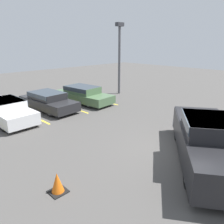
{
  "coord_description": "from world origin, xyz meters",
  "views": [
    {
      "loc": [
        -7.61,
        -3.54,
        4.27
      ],
      "look_at": [
        -0.34,
        3.68,
        1.0
      ],
      "focal_mm": 35.0,
      "sensor_mm": 36.0,
      "label": 1
    }
  ],
  "objects_px": {
    "parked_sedan_a": "(7,110)",
    "traffic_cone": "(57,183)",
    "parked_sedan_c": "(83,94)",
    "light_post": "(119,52)",
    "pickup_truck": "(208,139)",
    "parked_sedan_b": "(48,100)"
  },
  "relations": [
    {
      "from": "parked_sedan_a",
      "to": "traffic_cone",
      "type": "xyz_separation_m",
      "value": [
        -1.36,
        -7.41,
        -0.36
      ]
    },
    {
      "from": "pickup_truck",
      "to": "parked_sedan_c",
      "type": "distance_m",
      "value": 10.2
    },
    {
      "from": "parked_sedan_b",
      "to": "traffic_cone",
      "type": "xyz_separation_m",
      "value": [
        -4.14,
        -7.78,
        -0.33
      ]
    },
    {
      "from": "parked_sedan_b",
      "to": "light_post",
      "type": "distance_m",
      "value": 7.43
    },
    {
      "from": "traffic_cone",
      "to": "light_post",
      "type": "bearing_deg",
      "value": 35.28
    },
    {
      "from": "pickup_truck",
      "to": "parked_sedan_a",
      "type": "bearing_deg",
      "value": 75.89
    },
    {
      "from": "parked_sedan_b",
      "to": "light_post",
      "type": "height_order",
      "value": "light_post"
    },
    {
      "from": "parked_sedan_c",
      "to": "traffic_cone",
      "type": "relative_size",
      "value": 7.53
    },
    {
      "from": "pickup_truck",
      "to": "traffic_cone",
      "type": "relative_size",
      "value": 9.3
    },
    {
      "from": "parked_sedan_b",
      "to": "traffic_cone",
      "type": "bearing_deg",
      "value": -31.73
    },
    {
      "from": "parked_sedan_a",
      "to": "light_post",
      "type": "bearing_deg",
      "value": 91.18
    },
    {
      "from": "pickup_truck",
      "to": "traffic_cone",
      "type": "bearing_deg",
      "value": 120.14
    },
    {
      "from": "pickup_truck",
      "to": "parked_sedan_a",
      "type": "xyz_separation_m",
      "value": [
        -3.55,
        9.78,
        -0.25
      ]
    },
    {
      "from": "pickup_truck",
      "to": "parked_sedan_b",
      "type": "height_order",
      "value": "pickup_truck"
    },
    {
      "from": "pickup_truck",
      "to": "parked_sedan_b",
      "type": "distance_m",
      "value": 10.19
    },
    {
      "from": "parked_sedan_c",
      "to": "light_post",
      "type": "distance_m",
      "value": 4.98
    },
    {
      "from": "pickup_truck",
      "to": "light_post",
      "type": "bearing_deg",
      "value": 24.99
    },
    {
      "from": "parked_sedan_c",
      "to": "traffic_cone",
      "type": "xyz_separation_m",
      "value": [
        -6.92,
        -7.63,
        -0.34
      ]
    },
    {
      "from": "parked_sedan_c",
      "to": "pickup_truck",
      "type": "bearing_deg",
      "value": -16.6
    },
    {
      "from": "parked_sedan_c",
      "to": "traffic_cone",
      "type": "distance_m",
      "value": 10.3
    },
    {
      "from": "parked_sedan_a",
      "to": "traffic_cone",
      "type": "height_order",
      "value": "parked_sedan_a"
    },
    {
      "from": "parked_sedan_b",
      "to": "parked_sedan_c",
      "type": "distance_m",
      "value": 2.78
    }
  ]
}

